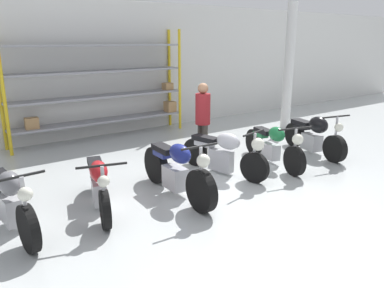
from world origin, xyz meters
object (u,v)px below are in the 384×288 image
Objects in this scene: motorcycle_silver at (224,152)px; motorcycle_black at (314,135)px; motorcycle_green at (274,145)px; person_browsing at (203,116)px; shelving_rack at (102,86)px; motorcycle_grey at (10,200)px; motorcycle_blue at (177,170)px; motorcycle_red at (99,183)px.

motorcycle_black is (2.58, -0.16, -0.01)m from motorcycle_silver.
motorcycle_green is 1.23× the size of person_browsing.
motorcycle_grey is at bearing -127.30° from shelving_rack.
motorcycle_grey is at bearing -95.24° from motorcycle_blue.
motorcycle_black reaches higher than motorcycle_grey.
motorcycle_grey is 1.04× the size of motorcycle_silver.
motorcycle_grey reaches higher than motorcycle_red.
shelving_rack is 2.34× the size of motorcycle_silver.
motorcycle_silver is at bearing 85.36° from motorcycle_grey.
shelving_rack is at bearing 178.30° from motorcycle_silver.
motorcycle_blue is 1.40m from motorcycle_silver.
motorcycle_grey is 1.26m from motorcycle_red.
motorcycle_black is (5.19, -0.09, 0.03)m from motorcycle_red.
motorcycle_silver is (0.76, -4.07, -0.94)m from shelving_rack.
person_browsing is (-2.42, 1.07, 0.56)m from motorcycle_black.
motorcycle_grey is 3.87m from motorcycle_silver.
shelving_rack reaches higher than motorcycle_grey.
motorcycle_grey is at bearing -77.04° from motorcycle_green.
motorcycle_grey is at bearing -76.80° from motorcycle_red.
motorcycle_silver is (1.35, 0.36, -0.01)m from motorcycle_blue.
motorcycle_red is at bearing 27.26° from person_browsing.
motorcycle_grey is 1.24× the size of person_browsing.
shelving_rack is at bearing 137.94° from motorcycle_grey.
motorcycle_grey reaches higher than motorcycle_silver.
motorcycle_blue is at bearing -74.20° from motorcycle_black.
motorcycle_black is at bearing 104.68° from motorcycle_red.
motorcycle_grey is 4.17m from person_browsing.
shelving_rack is 2.80× the size of person_browsing.
motorcycle_black is at bearing 83.92° from motorcycle_grey.
motorcycle_blue is 3.94m from motorcycle_black.
motorcycle_red is 0.87× the size of motorcycle_blue.
motorcycle_blue reaches higher than motorcycle_grey.
motorcycle_red is at bearing -100.52° from motorcycle_blue.
person_browsing reaches higher than motorcycle_red.
person_browsing is (2.77, 0.98, 0.59)m from motorcycle_red.
motorcycle_silver is (2.61, 0.06, 0.04)m from motorcycle_red.
motorcycle_red is at bearing -78.15° from motorcycle_black.
motorcycle_silver is at bearing -80.59° from motorcycle_black.
motorcycle_grey is at bearing 20.72° from person_browsing.
person_browsing is at bearing -120.04° from motorcycle_green.
shelving_rack is 2.20× the size of motorcycle_blue.
person_browsing reaches higher than motorcycle_blue.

